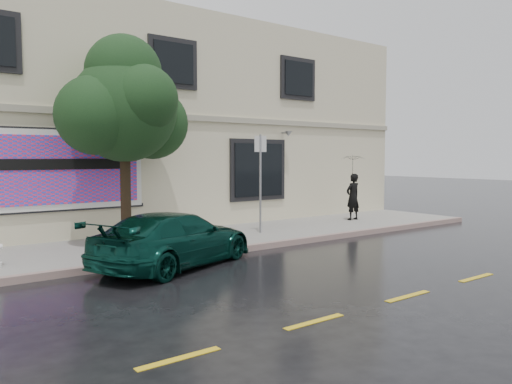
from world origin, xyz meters
TOP-DOWN VIEW (x-y plane):
  - ground at (0.00, 0.00)m, footprint 90.00×90.00m
  - sidewalk at (0.00, 3.25)m, footprint 20.00×3.50m
  - curb at (0.00, 1.50)m, footprint 20.00×0.18m
  - road_marking at (0.00, -3.50)m, footprint 19.00×0.12m
  - building at (0.00, 9.00)m, footprint 20.00×8.12m
  - billboard at (-3.20, 4.92)m, footprint 4.30×0.16m
  - car at (-2.08, 1.00)m, footprint 4.53×3.27m
  - pedestrian at (6.27, 3.41)m, footprint 0.61×0.40m
  - umbrella at (6.27, 3.41)m, footprint 1.11×1.11m
  - street_tree at (-2.11, 3.59)m, footprint 2.67×2.67m
  - sign_pole at (1.78, 2.98)m, footprint 0.34×0.15m

SIDE VIEW (x-z plane):
  - ground at x=0.00m, z-range 0.00..0.00m
  - road_marking at x=0.00m, z-range 0.00..0.01m
  - sidewalk at x=0.00m, z-range 0.00..0.15m
  - curb at x=0.00m, z-range -0.01..0.15m
  - car at x=-2.08m, z-range 0.00..1.21m
  - pedestrian at x=6.27m, z-range 0.15..1.80m
  - sign_pole at x=1.78m, z-range 0.42..3.32m
  - billboard at x=-3.20m, z-range 0.95..3.15m
  - umbrella at x=6.27m, z-range 1.80..2.45m
  - building at x=0.00m, z-range 0.00..7.00m
  - street_tree at x=-2.11m, z-range 1.19..5.97m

